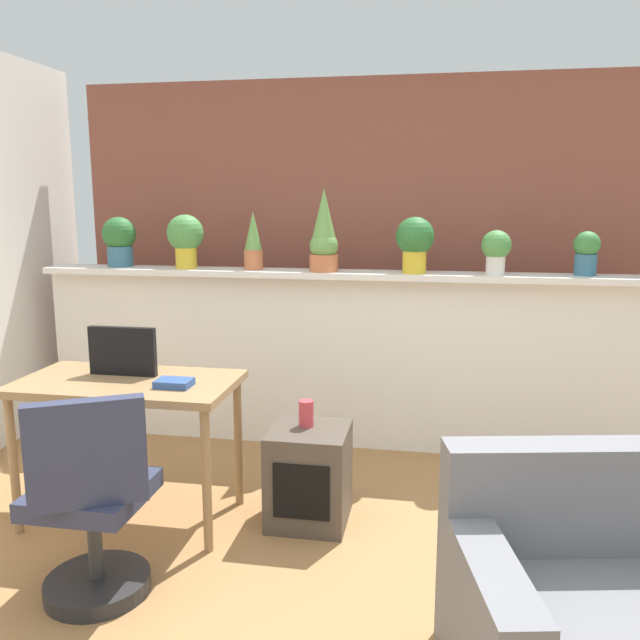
{
  "coord_description": "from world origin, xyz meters",
  "views": [
    {
      "loc": [
        0.42,
        -2.2,
        1.65
      ],
      "look_at": [
        -0.16,
        1.03,
        1.04
      ],
      "focal_mm": 36.48,
      "sensor_mm": 36.0,
      "label": 1
    }
  ],
  "objects_px": {
    "potted_plant_1": "(185,237)",
    "vase_on_shelf": "(306,413)",
    "potted_plant_2": "(253,241)",
    "book_on_desk": "(174,383)",
    "potted_plant_0": "(119,239)",
    "potted_plant_4": "(415,241)",
    "tv_monitor": "(123,351)",
    "side_cube_shelf": "(309,475)",
    "potted_plant_6": "(586,252)",
    "potted_plant_5": "(496,249)",
    "office_chair": "(92,514)",
    "desk": "(128,396)",
    "potted_plant_3": "(324,235)"
  },
  "relations": [
    {
      "from": "tv_monitor",
      "to": "book_on_desk",
      "type": "height_order",
      "value": "tv_monitor"
    },
    {
      "from": "side_cube_shelf",
      "to": "vase_on_shelf",
      "type": "bearing_deg",
      "value": 116.3
    },
    {
      "from": "potted_plant_5",
      "to": "vase_on_shelf",
      "type": "distance_m",
      "value": 1.61
    },
    {
      "from": "vase_on_shelf",
      "to": "potted_plant_1",
      "type": "bearing_deg",
      "value": 134.87
    },
    {
      "from": "potted_plant_6",
      "to": "tv_monitor",
      "type": "bearing_deg",
      "value": -154.9
    },
    {
      "from": "potted_plant_1",
      "to": "potted_plant_6",
      "type": "relative_size",
      "value": 1.33
    },
    {
      "from": "desk",
      "to": "office_chair",
      "type": "height_order",
      "value": "office_chair"
    },
    {
      "from": "potted_plant_4",
      "to": "desk",
      "type": "relative_size",
      "value": 0.32
    },
    {
      "from": "vase_on_shelf",
      "to": "book_on_desk",
      "type": "xyz_separation_m",
      "value": [
        -0.61,
        -0.24,
        0.2
      ]
    },
    {
      "from": "desk",
      "to": "office_chair",
      "type": "xyz_separation_m",
      "value": [
        0.18,
        -0.7,
        -0.28
      ]
    },
    {
      "from": "potted_plant_6",
      "to": "vase_on_shelf",
      "type": "relative_size",
      "value": 1.97
    },
    {
      "from": "potted_plant_4",
      "to": "tv_monitor",
      "type": "distance_m",
      "value": 1.89
    },
    {
      "from": "potted_plant_1",
      "to": "office_chair",
      "type": "height_order",
      "value": "potted_plant_1"
    },
    {
      "from": "potted_plant_0",
      "to": "potted_plant_3",
      "type": "height_order",
      "value": "potted_plant_3"
    },
    {
      "from": "potted_plant_2",
      "to": "potted_plant_6",
      "type": "height_order",
      "value": "potted_plant_2"
    },
    {
      "from": "desk",
      "to": "office_chair",
      "type": "distance_m",
      "value": 0.77
    },
    {
      "from": "potted_plant_2",
      "to": "book_on_desk",
      "type": "distance_m",
      "value": 1.43
    },
    {
      "from": "desk",
      "to": "side_cube_shelf",
      "type": "height_order",
      "value": "desk"
    },
    {
      "from": "potted_plant_0",
      "to": "side_cube_shelf",
      "type": "bearing_deg",
      "value": -35.79
    },
    {
      "from": "potted_plant_4",
      "to": "book_on_desk",
      "type": "height_order",
      "value": "potted_plant_4"
    },
    {
      "from": "potted_plant_6",
      "to": "potted_plant_5",
      "type": "bearing_deg",
      "value": -172.11
    },
    {
      "from": "side_cube_shelf",
      "to": "vase_on_shelf",
      "type": "height_order",
      "value": "vase_on_shelf"
    },
    {
      "from": "side_cube_shelf",
      "to": "book_on_desk",
      "type": "bearing_deg",
      "value": -162.58
    },
    {
      "from": "potted_plant_1",
      "to": "office_chair",
      "type": "relative_size",
      "value": 0.4
    },
    {
      "from": "potted_plant_6",
      "to": "potted_plant_0",
      "type": "bearing_deg",
      "value": -179.97
    },
    {
      "from": "book_on_desk",
      "to": "potted_plant_3",
      "type": "bearing_deg",
      "value": 67.16
    },
    {
      "from": "desk",
      "to": "office_chair",
      "type": "bearing_deg",
      "value": -75.92
    },
    {
      "from": "potted_plant_5",
      "to": "tv_monitor",
      "type": "height_order",
      "value": "potted_plant_5"
    },
    {
      "from": "tv_monitor",
      "to": "vase_on_shelf",
      "type": "height_order",
      "value": "tv_monitor"
    },
    {
      "from": "potted_plant_1",
      "to": "vase_on_shelf",
      "type": "bearing_deg",
      "value": -45.13
    },
    {
      "from": "potted_plant_4",
      "to": "vase_on_shelf",
      "type": "bearing_deg",
      "value": -116.13
    },
    {
      "from": "potted_plant_1",
      "to": "side_cube_shelf",
      "type": "distance_m",
      "value": 1.9
    },
    {
      "from": "potted_plant_0",
      "to": "vase_on_shelf",
      "type": "distance_m",
      "value": 2.04
    },
    {
      "from": "potted_plant_6",
      "to": "vase_on_shelf",
      "type": "xyz_separation_m",
      "value": [
        -1.53,
        -1.08,
        -0.77
      ]
    },
    {
      "from": "potted_plant_2",
      "to": "potted_plant_4",
      "type": "xyz_separation_m",
      "value": [
        1.06,
        -0.04,
        0.02
      ]
    },
    {
      "from": "potted_plant_3",
      "to": "potted_plant_1",
      "type": "bearing_deg",
      "value": 178.17
    },
    {
      "from": "tv_monitor",
      "to": "office_chair",
      "type": "height_order",
      "value": "tv_monitor"
    },
    {
      "from": "tv_monitor",
      "to": "potted_plant_6",
      "type": "bearing_deg",
      "value": 25.1
    },
    {
      "from": "potted_plant_2",
      "to": "office_chair",
      "type": "xyz_separation_m",
      "value": [
        -0.15,
        -1.92,
        -0.99
      ]
    },
    {
      "from": "potted_plant_5",
      "to": "office_chair",
      "type": "height_order",
      "value": "potted_plant_5"
    },
    {
      "from": "desk",
      "to": "side_cube_shelf",
      "type": "bearing_deg",
      "value": 7.66
    },
    {
      "from": "potted_plant_5",
      "to": "potted_plant_1",
      "type": "bearing_deg",
      "value": 179.0
    },
    {
      "from": "potted_plant_5",
      "to": "potted_plant_6",
      "type": "xyz_separation_m",
      "value": [
        0.54,
        0.08,
        -0.01
      ]
    },
    {
      "from": "potted_plant_0",
      "to": "book_on_desk",
      "type": "distance_m",
      "value": 1.72
    },
    {
      "from": "potted_plant_2",
      "to": "potted_plant_1",
      "type": "bearing_deg",
      "value": -178.43
    },
    {
      "from": "potted_plant_5",
      "to": "office_chair",
      "type": "relative_size",
      "value": 0.3
    },
    {
      "from": "potted_plant_6",
      "to": "side_cube_shelf",
      "type": "bearing_deg",
      "value": -143.47
    },
    {
      "from": "potted_plant_4",
      "to": "tv_monitor",
      "type": "height_order",
      "value": "potted_plant_4"
    },
    {
      "from": "potted_plant_5",
      "to": "potted_plant_0",
      "type": "bearing_deg",
      "value": 178.33
    },
    {
      "from": "potted_plant_0",
      "to": "potted_plant_2",
      "type": "distance_m",
      "value": 0.97
    }
  ]
}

